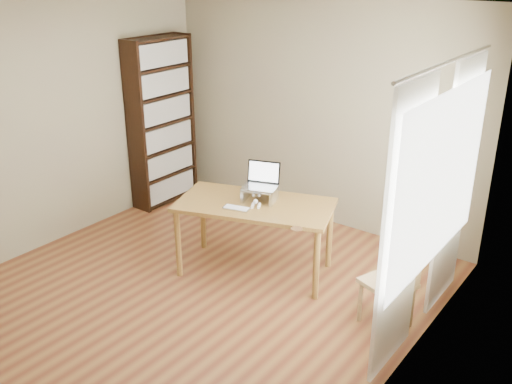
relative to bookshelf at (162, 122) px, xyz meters
The scene contains 10 objects.
room 2.43m from the bookshelf, 39.52° to the right, with size 4.04×4.54×2.64m.
bookshelf is the anchor object (origin of this frame).
curtains 3.83m from the bookshelf, 11.30° to the right, with size 0.03×1.90×2.25m.
desk 2.23m from the bookshelf, 20.96° to the right, with size 1.67×1.20×0.75m.
laptop_stand 2.18m from the bookshelf, 18.99° to the right, with size 0.32×0.25×0.13m.
laptop 2.15m from the bookshelf, 17.53° to the right, with size 0.39×0.37×0.23m.
keyboard 2.25m from the bookshelf, 26.73° to the right, with size 0.28×0.17×0.02m.
coaster 2.89m from the bookshelf, 20.81° to the right, with size 0.11×0.11×0.01m, color brown.
cat 2.16m from the bookshelf, 18.32° to the right, with size 0.24×0.48×0.15m.
chair 3.71m from the bookshelf, 13.25° to the right, with size 0.49×0.49×0.86m.
Camera 1 is at (3.27, -3.30, 2.97)m, focal length 40.00 mm.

